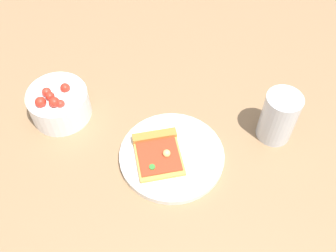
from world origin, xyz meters
TOP-DOWN VIEW (x-y plane):
  - ground_plane at (0.00, 0.00)m, footprint 2.40×2.40m
  - plate at (0.00, -0.05)m, footprint 0.22×0.22m
  - pizza_slice_main at (-0.03, -0.03)m, footprint 0.11×0.13m
  - salad_bowl at (-0.20, 0.15)m, footprint 0.13×0.13m
  - soda_glass at (0.23, -0.07)m, footprint 0.08×0.08m

SIDE VIEW (x-z plane):
  - ground_plane at x=0.00m, z-range 0.00..0.00m
  - plate at x=0.00m, z-range 0.00..0.01m
  - pizza_slice_main at x=-0.03m, z-range 0.01..0.03m
  - salad_bowl at x=-0.20m, z-range -0.01..0.08m
  - soda_glass at x=0.23m, z-range 0.00..0.12m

